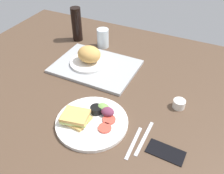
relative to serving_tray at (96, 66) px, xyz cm
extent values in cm
cube|color=#4C3828|center=(15.85, -19.02, -2.30)|extent=(190.00, 150.00, 3.00)
cube|color=#9EA0A3|center=(0.00, 0.00, 0.00)|extent=(45.33, 33.45, 1.60)
cylinder|color=white|center=(-4.29, 0.00, 1.50)|extent=(21.00, 21.00, 1.40)
ellipsoid|color=tan|center=(-3.95, 0.38, 6.70)|extent=(13.19, 11.39, 8.99)
cylinder|color=white|center=(18.69, -37.59, 0.00)|extent=(30.98, 30.98, 1.60)
cube|color=tan|center=(12.50, -40.38, 1.50)|extent=(11.76, 9.95, 1.40)
cube|color=#B2C66B|center=(12.50, -40.38, 2.70)|extent=(12.85, 11.40, 1.00)
cube|color=tan|center=(12.50, -40.38, 3.90)|extent=(12.53, 10.95, 1.40)
cylinder|color=#D14738|center=(25.66, -39.14, 1.20)|extent=(5.60, 5.60, 0.80)
cylinder|color=#D14738|center=(25.20, -34.18, 1.20)|extent=(5.60, 5.60, 0.80)
cylinder|color=black|center=(17.92, -32.17, 2.30)|extent=(5.20, 5.20, 3.00)
cylinder|color=#EFEACC|center=(17.92, -32.17, 3.40)|extent=(4.26, 4.26, 0.60)
ellipsoid|color=#729E4C|center=(20.24, -30.15, 2.60)|extent=(6.00, 4.80, 3.60)
ellipsoid|color=#6B2D47|center=(23.03, -31.39, 2.60)|extent=(6.00, 4.80, 3.60)
cylinder|color=silver|center=(-7.08, 22.80, 5.10)|extent=(7.27, 7.27, 11.81)
cylinder|color=black|center=(-26.29, 23.78, 10.05)|extent=(6.40, 6.40, 21.70)
cylinder|color=silver|center=(49.66, -11.58, 1.20)|extent=(5.60, 5.60, 4.00)
cube|color=#B7B7BC|center=(38.69, -39.59, -0.55)|extent=(1.91, 17.03, 0.50)
cube|color=#B7B7BC|center=(41.69, -35.59, -0.55)|extent=(1.73, 19.02, 0.50)
cube|color=black|center=(51.36, -38.42, -0.40)|extent=(14.71, 7.85, 0.80)
camera|label=1|loc=(57.64, -98.90, 78.07)|focal=39.52mm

